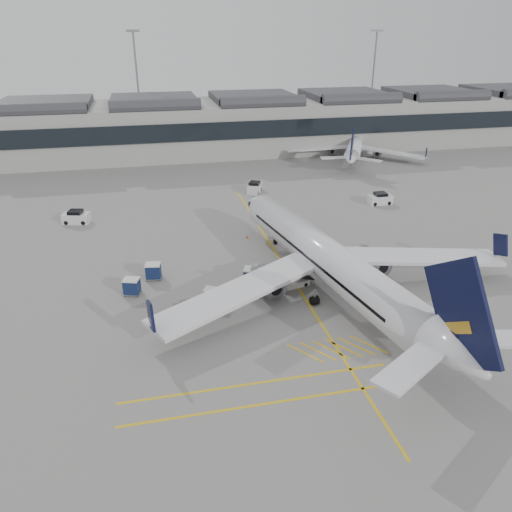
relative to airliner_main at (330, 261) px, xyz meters
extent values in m
plane|color=gray|center=(-12.98, -3.41, -3.48)|extent=(220.00, 220.00, 0.00)
cube|color=#9E9E99|center=(-12.98, 68.59, 2.02)|extent=(200.00, 20.00, 11.00)
cube|color=black|center=(-12.98, 58.39, 3.02)|extent=(200.00, 0.50, 3.60)
cube|color=#38383D|center=(-12.98, 68.59, 8.22)|extent=(200.00, 18.00, 1.40)
cylinder|color=slate|center=(-17.98, 82.59, 9.02)|extent=(0.44, 0.44, 25.00)
cube|color=slate|center=(-17.98, 82.59, 21.72)|extent=(3.00, 0.60, 0.50)
cylinder|color=slate|center=(42.02, 82.59, 9.02)|extent=(0.44, 0.44, 25.00)
cube|color=slate|center=(42.02, 82.59, 21.72)|extent=(3.00, 0.60, 0.50)
cube|color=gold|center=(-2.98, 6.59, -3.48)|extent=(0.25, 60.00, 0.01)
cylinder|color=silver|center=(-0.13, 0.75, 0.06)|extent=(9.94, 33.98, 4.23)
cone|color=silver|center=(-3.40, 19.60, 0.06)|extent=(4.94, 5.16, 4.23)
cone|color=silver|center=(3.22, -18.53, 0.51)|extent=(5.09, 6.04, 4.23)
cube|color=silver|center=(-10.37, -2.74, -0.95)|extent=(18.80, 12.52, 0.39)
cube|color=silver|center=(10.69, 0.92, -0.95)|extent=(19.51, 6.72, 0.39)
cylinder|color=slate|center=(-6.66, 0.19, -1.74)|extent=(3.02, 4.39, 2.36)
cylinder|color=slate|center=(6.20, 2.42, -1.74)|extent=(3.02, 4.39, 2.36)
cube|color=black|center=(3.10, -17.87, 3.66)|extent=(1.80, 8.49, 9.42)
cylinder|color=black|center=(-2.34, 13.50, -3.12)|extent=(0.43, 0.76, 0.72)
cylinder|color=black|center=(-2.42, -2.50, -3.03)|extent=(0.93, 1.02, 0.90)
cylinder|color=black|center=(3.12, -1.54, -3.03)|extent=(0.93, 1.02, 0.90)
cylinder|color=silver|center=(26.82, 56.04, -0.89)|extent=(13.87, 23.48, 3.10)
cone|color=silver|center=(33.12, 68.56, -0.89)|extent=(4.25, 4.34, 3.10)
cone|color=silver|center=(20.38, 43.23, -0.56)|extent=(4.54, 4.93, 3.10)
cube|color=silver|center=(19.27, 58.45, -1.63)|extent=(14.30, 5.05, 0.29)
cube|color=silver|center=(33.26, 51.42, -1.63)|extent=(12.04, 11.96, 0.29)
cylinder|color=slate|center=(22.74, 58.56, -2.21)|extent=(2.88, 3.43, 1.73)
cylinder|color=slate|center=(31.28, 54.26, -2.21)|extent=(2.88, 3.43, 1.73)
cube|color=black|center=(20.60, 43.67, 1.75)|extent=(3.04, 5.71, 6.90)
cylinder|color=black|center=(31.08, 64.51, -3.22)|extent=(0.44, 0.57, 0.53)
cylinder|color=black|center=(24.06, 55.13, -3.15)|extent=(0.81, 0.85, 0.66)
cylinder|color=black|center=(27.74, 53.28, -3.15)|extent=(0.81, 0.85, 0.66)
cube|color=silver|center=(-3.49, 1.80, -3.16)|extent=(3.78, 2.16, 0.65)
cube|color=black|center=(-2.58, 2.00, -2.41)|extent=(3.32, 1.71, 1.38)
cube|color=silver|center=(-4.49, 1.57, -2.50)|extent=(1.09, 1.37, 0.84)
cylinder|color=black|center=(-4.62, 0.87, -3.28)|extent=(0.44, 0.26, 0.41)
cylinder|color=black|center=(-4.91, 2.14, -3.28)|extent=(0.44, 0.26, 0.41)
cylinder|color=black|center=(-2.07, 1.45, -3.28)|extent=(0.44, 0.26, 0.41)
cylinder|color=black|center=(-2.36, 2.72, -3.28)|extent=(0.44, 0.26, 0.41)
cube|color=gray|center=(-12.69, -0.05, -3.31)|extent=(2.03, 1.89, 0.11)
cube|color=#132149|center=(-12.69, -0.05, -2.55)|extent=(1.88, 1.79, 1.38)
cube|color=silver|center=(-12.69, -0.05, -1.82)|extent=(1.95, 1.85, 0.10)
cylinder|color=black|center=(-13.51, -0.25, -3.38)|extent=(0.23, 0.17, 0.21)
cylinder|color=black|center=(-13.07, 0.70, -3.38)|extent=(0.23, 0.17, 0.21)
cylinder|color=black|center=(-12.30, -0.81, -3.38)|extent=(0.23, 0.17, 0.21)
cylinder|color=black|center=(-11.86, 0.15, -3.38)|extent=(0.23, 0.17, 0.21)
cube|color=gray|center=(-7.76, 3.03, -3.28)|extent=(2.36, 2.16, 0.14)
cube|color=#132149|center=(-7.76, 3.03, -2.38)|extent=(2.18, 2.05, 1.64)
cube|color=silver|center=(-7.76, 3.03, -1.52)|extent=(2.25, 2.12, 0.11)
cylinder|color=black|center=(-8.72, 2.73, -3.36)|extent=(0.27, 0.19, 0.25)
cylinder|color=black|center=(-8.28, 3.89, -3.36)|extent=(0.27, 0.19, 0.25)
cylinder|color=black|center=(-7.24, 2.17, -3.36)|extent=(0.27, 0.19, 0.25)
cylinder|color=black|center=(-6.80, 3.33, -3.36)|extent=(0.27, 0.19, 0.25)
cube|color=gray|center=(-18.32, 6.99, -3.30)|extent=(1.98, 1.72, 0.12)
cube|color=#132149|center=(-18.32, 6.99, -2.47)|extent=(1.82, 1.65, 1.50)
cube|color=silver|center=(-18.32, 6.99, -1.68)|extent=(1.88, 1.71, 0.10)
cylinder|color=black|center=(-19.13, 6.54, -3.37)|extent=(0.24, 0.14, 0.23)
cylinder|color=black|center=(-18.94, 7.67, -3.37)|extent=(0.24, 0.14, 0.23)
cylinder|color=black|center=(-17.69, 6.31, -3.37)|extent=(0.24, 0.14, 0.23)
cylinder|color=black|center=(-17.51, 7.43, -3.37)|extent=(0.24, 0.14, 0.23)
cube|color=gray|center=(-20.70, 3.83, -3.30)|extent=(2.07, 1.87, 0.12)
cube|color=#132149|center=(-20.70, 3.83, -2.49)|extent=(1.91, 1.78, 1.47)
cube|color=silver|center=(-20.70, 3.83, -1.72)|extent=(1.97, 1.84, 0.10)
cylinder|color=black|center=(-21.54, 3.51, -3.37)|extent=(0.24, 0.16, 0.22)
cylinder|color=black|center=(-21.21, 4.57, -3.37)|extent=(0.24, 0.16, 0.22)
cylinder|color=black|center=(-20.19, 3.09, -3.37)|extent=(0.24, 0.16, 0.22)
cylinder|color=black|center=(-19.85, 4.15, -3.37)|extent=(0.24, 0.16, 0.22)
imported|color=#E4590C|center=(-6.59, 2.82, -2.55)|extent=(0.76, 0.82, 1.87)
imported|color=orange|center=(-8.35, 3.40, -2.63)|extent=(1.05, 1.00, 1.70)
cube|color=#515246|center=(-15.34, -1.52, -2.94)|extent=(2.66, 1.85, 0.98)
cube|color=#515246|center=(-15.34, -1.52, -2.36)|extent=(1.35, 1.35, 0.49)
cylinder|color=black|center=(-16.10, -2.30, -3.21)|extent=(0.58, 0.33, 0.55)
cylinder|color=black|center=(-16.31, -1.04, -3.21)|extent=(0.58, 0.33, 0.55)
cylinder|color=black|center=(-14.36, -2.01, -3.21)|extent=(0.58, 0.33, 0.55)
cylinder|color=black|center=(-14.57, -0.75, -3.21)|extent=(0.58, 0.33, 0.55)
cone|color=#F24C0A|center=(-5.55, 16.40, -3.23)|extent=(0.37, 0.37, 0.51)
cone|color=#F24C0A|center=(3.77, 0.62, -3.26)|extent=(0.32, 0.32, 0.44)
cube|color=silver|center=(-28.59, 27.54, -2.76)|extent=(4.06, 2.70, 1.45)
cube|color=black|center=(-28.59, 27.54, -1.88)|extent=(2.23, 2.15, 0.62)
cylinder|color=black|center=(-29.99, 27.04, -3.17)|extent=(0.66, 0.37, 0.62)
cylinder|color=black|center=(-29.59, 28.65, -3.17)|extent=(0.66, 0.37, 0.62)
cylinder|color=black|center=(-27.58, 26.44, -3.17)|extent=(0.66, 0.37, 0.62)
cylinder|color=black|center=(-27.18, 28.05, -3.17)|extent=(0.66, 0.37, 0.62)
cube|color=silver|center=(-0.05, 36.20, -2.78)|extent=(3.25, 4.07, 1.41)
cube|color=black|center=(-0.05, 36.20, -1.92)|extent=(2.35, 2.39, 0.61)
cylinder|color=black|center=(0.14, 34.76, -3.18)|extent=(0.47, 0.64, 0.61)
cylinder|color=black|center=(-1.31, 35.48, -3.18)|extent=(0.47, 0.64, 0.61)
cylinder|color=black|center=(1.22, 36.93, -3.18)|extent=(0.47, 0.64, 0.61)
cylinder|color=black|center=(-0.23, 37.65, -3.18)|extent=(0.47, 0.64, 0.61)
cube|color=silver|center=(18.30, 25.66, -2.77)|extent=(3.69, 1.85, 1.43)
cube|color=black|center=(18.30, 25.66, -1.90)|extent=(1.85, 1.74, 0.61)
cylinder|color=black|center=(17.08, 24.84, -3.18)|extent=(0.61, 0.23, 0.61)
cylinder|color=black|center=(17.07, 26.48, -3.18)|extent=(0.61, 0.23, 0.61)
cylinder|color=black|center=(19.53, 24.85, -3.18)|extent=(0.61, 0.23, 0.61)
cylinder|color=black|center=(19.53, 26.48, -3.18)|extent=(0.61, 0.23, 0.61)
camera|label=1|loc=(-18.17, -44.66, 22.52)|focal=35.00mm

